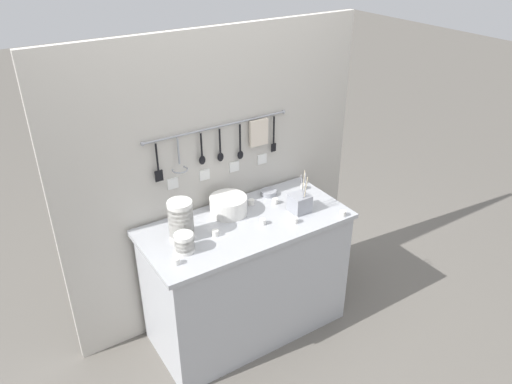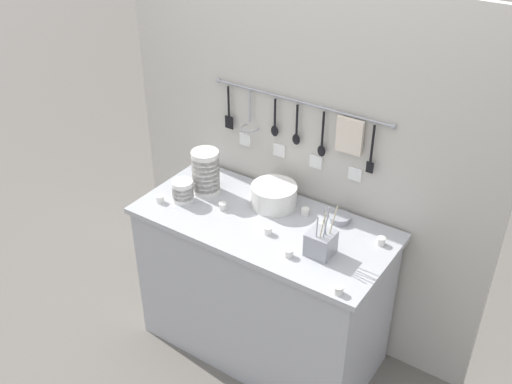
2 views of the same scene
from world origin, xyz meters
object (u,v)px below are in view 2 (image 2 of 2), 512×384
Objects in this scene: bowl_stack_short_front at (183,191)px; cup_centre at (289,253)px; plate_stack at (274,195)px; cup_back_left at (381,241)px; cup_edge_far at (268,230)px; steel_mixing_bowl at (340,218)px; bowl_stack_wide_centre at (206,172)px; cup_front_left at (160,199)px; cup_front_right at (322,228)px; cup_edge_near at (339,290)px; cutlery_caddy at (321,243)px; cup_mid_row at (305,212)px; cup_by_caddy at (223,206)px.

cup_centre is at bearing -7.64° from bowl_stack_short_front.
plate_stack is at bearing 131.69° from cup_centre.
bowl_stack_short_front is 1.05m from cup_back_left.
cup_back_left is at bearing 24.91° from cup_edge_far.
steel_mixing_bowl is 0.38m from cup_edge_far.
bowl_stack_wide_centre reaches higher than cup_front_left.
bowl_stack_wide_centre reaches higher than cup_back_left.
plate_stack is 2.19× the size of steel_mixing_bowl.
steel_mixing_bowl is at bearing 80.63° from cup_centre.
cup_centre is 0.26m from cup_front_right.
cup_edge_near is 1.11m from cup_front_left.
cup_edge_far is 0.63m from cup_front_left.
steel_mixing_bowl is 0.29m from cutlery_caddy.
cup_centre is (0.11, -0.34, 0.00)m from cup_mid_row.
bowl_stack_wide_centre reaches higher than plate_stack.
cup_edge_far reaches higher than steel_mixing_bowl.
cup_back_left is at bearing 5.31° from bowl_stack_wide_centre.
cup_front_left is 1.16m from cup_back_left.
cup_front_left is (-0.51, -0.31, -0.04)m from plate_stack.
cup_centre is (0.71, -0.10, -0.04)m from bowl_stack_short_front.
steel_mixing_bowl is (0.77, 0.29, -0.04)m from bowl_stack_short_front.
bowl_stack_short_front is 0.83m from steel_mixing_bowl.
cup_centre is at bearing -99.37° from steel_mixing_bowl.
cup_centre is 1.00× the size of cup_back_left.
cup_edge_near is 1.00× the size of cup_back_left.
cutlery_caddy reaches higher than steel_mixing_bowl.
cup_front_left is at bearing -148.65° from plate_stack.
cup_centre is at bearing -0.96° from cup_front_left.
cup_front_right and cup_back_left have the same top height.
bowl_stack_short_front and plate_stack have the same top height.
cup_mid_row reaches higher than steel_mixing_bowl.
bowl_stack_wide_centre is 0.90× the size of cutlery_caddy.
bowl_stack_short_front is at bearing 179.92° from cup_edge_far.
cup_mid_row is at bearing 3.89° from plate_stack.
bowl_stack_wide_centre reaches higher than cup_front_right.
cup_front_left and cup_back_left have the same top height.
cup_centre and cup_back_left have the same top height.
cup_by_caddy is at bearing 163.67° from cup_centre.
plate_stack reaches higher than cup_front_right.
cutlery_caddy is at bearing 0.98° from cup_edge_far.
cup_front_right is at bearing 2.45° from bowl_stack_wide_centre.
cup_front_right is 1.00× the size of cup_by_caddy.
cup_front_right is 1.00× the size of cup_edge_far.
cup_edge_far is (-0.48, 0.19, 0.00)m from cup_edge_near.
cup_mid_row is (0.60, 0.24, -0.04)m from bowl_stack_short_front.
steel_mixing_bowl is (0.72, 0.15, -0.11)m from bowl_stack_wide_centre.
cup_back_left is (0.60, -0.00, -0.04)m from plate_stack.
bowl_stack_wide_centre is at bearing -174.69° from cup_back_left.
cup_front_right is at bearing 38.74° from cup_edge_far.
cup_front_right is at bearing 83.09° from cup_centre.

